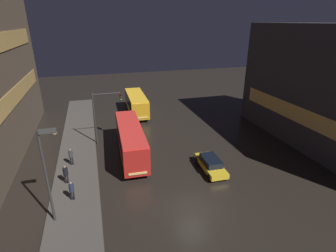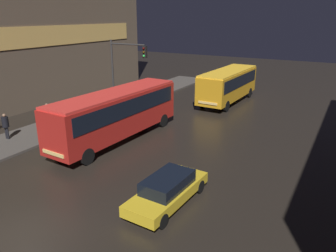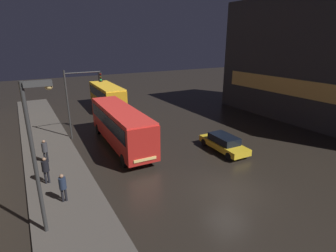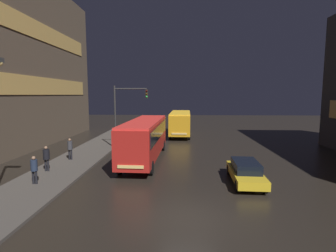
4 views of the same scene
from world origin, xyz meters
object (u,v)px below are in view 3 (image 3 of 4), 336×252
car_taxi (224,143)px  street_lamp_sidewalk (37,136)px  traffic_light_main (80,92)px  bus_near (120,123)px  pedestrian_mid (45,149)px  pedestrian_far (45,168)px  pedestrian_near (63,185)px  bus_far (107,94)px

car_taxi → street_lamp_sidewalk: bearing=16.2°
traffic_light_main → street_lamp_sidewalk: street_lamp_sidewalk is taller
car_taxi → traffic_light_main: (-9.43, 9.42, 3.62)m
traffic_light_main → bus_near: bearing=-59.8°
pedestrian_mid → traffic_light_main: bearing=115.8°
bus_near → pedestrian_far: (-6.48, -3.97, -0.85)m
pedestrian_near → traffic_light_main: size_ratio=0.27×
pedestrian_mid → bus_near: bearing=70.9°
pedestrian_far → pedestrian_near: bearing=-103.0°
pedestrian_near → car_taxi: bearing=22.7°
traffic_light_main → pedestrian_far: bearing=-117.2°
pedestrian_mid → pedestrian_far: pedestrian_far is taller
bus_near → pedestrian_near: size_ratio=6.42×
bus_near → traffic_light_main: 5.20m
bus_near → car_taxi: bearing=145.2°
pedestrian_far → traffic_light_main: size_ratio=0.28×
pedestrian_near → bus_near: bearing=65.7°
bus_far → pedestrian_far: bus_far is taller
pedestrian_mid → traffic_light_main: traffic_light_main is taller
bus_far → traffic_light_main: traffic_light_main is taller
car_taxi → traffic_light_main: bearing=-42.5°
traffic_light_main → street_lamp_sidewalk: bearing=-109.1°
pedestrian_near → pedestrian_mid: (-0.33, 5.99, 0.05)m
traffic_light_main → bus_far: bearing=60.6°
bus_far → bus_near: bearing=79.3°
car_taxi → pedestrian_near: 13.00m
pedestrian_near → pedestrian_mid: 6.00m
pedestrian_far → street_lamp_sidewalk: size_ratio=0.25×
bus_far → traffic_light_main: size_ratio=1.45×
pedestrian_mid → street_lamp_sidewalk: (-0.61, -8.12, 3.75)m
pedestrian_mid → street_lamp_sidewalk: size_ratio=0.25×
bus_far → car_taxi: bearing=103.9°
pedestrian_near → pedestrian_far: size_ratio=0.96×
traffic_light_main → street_lamp_sidewalk: (-4.44, -12.81, 0.64)m
pedestrian_near → bus_far: bearing=83.4°
pedestrian_near → pedestrian_mid: bearing=110.3°
bus_far → traffic_light_main: 11.19m
bus_near → car_taxi: 8.98m
car_taxi → traffic_light_main: 13.81m
bus_near → pedestrian_mid: size_ratio=6.17×
car_taxi → pedestrian_far: 13.63m
pedestrian_mid → pedestrian_far: (-0.29, -3.33, 0.02)m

